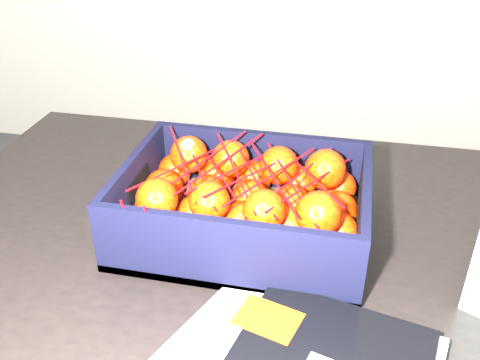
# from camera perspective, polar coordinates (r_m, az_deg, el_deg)

# --- Properties ---
(table) EXTENTS (1.21, 0.81, 0.75)m
(table) POSITION_cam_1_polar(r_m,az_deg,el_deg) (0.84, 5.28, -13.19)
(table) COLOR black
(table) RESTS_ON ground
(produce_crate) EXTENTS (0.35, 0.27, 0.11)m
(produce_crate) POSITION_cam_1_polar(r_m,az_deg,el_deg) (0.80, 0.46, -3.61)
(produce_crate) COLOR brown
(produce_crate) RESTS_ON table
(clementine_heap) EXTENTS (0.34, 0.25, 0.11)m
(clementine_heap) POSITION_cam_1_polar(r_m,az_deg,el_deg) (0.79, 0.57, -2.32)
(clementine_heap) COLOR red
(clementine_heap) RESTS_ON produce_crate
(mesh_net) EXTENTS (0.29, 0.24, 0.09)m
(mesh_net) POSITION_cam_1_polar(r_m,az_deg,el_deg) (0.76, -0.21, 0.49)
(mesh_net) COLOR red
(mesh_net) RESTS_ON clementine_heap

